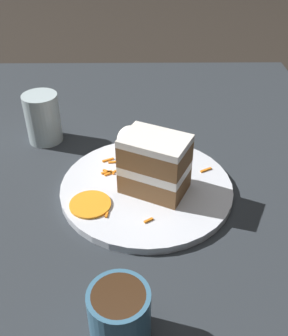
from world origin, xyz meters
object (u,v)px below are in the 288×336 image
Objects in this scene: cake_slice at (152,165)px; drinking_glass at (41,121)px; plate at (144,188)px; coffee_mug at (116,315)px; orange_garnish at (88,204)px; cream_dollop at (128,140)px.

cake_slice is 0.29m from drinking_glass.
plate is 0.28m from drinking_glass.
plate is 0.06m from cake_slice.
coffee_mug reaches higher than plate.
coffee_mug is (-0.22, -0.06, 0.03)m from orange_garnish.
cream_dollop reaches higher than orange_garnish.
coffee_mug is (-0.45, -0.18, -0.00)m from drinking_glass.
plate is at bearing 75.43° from cake_slice.
orange_garnish is (-0.04, 0.11, -0.05)m from cake_slice.
cake_slice is 1.23× the size of drinking_glass.
cream_dollop is at bearing -22.07° from orange_garnish.
coffee_mug reaches higher than orange_garnish.
coffee_mug is (-0.28, 0.04, 0.04)m from plate.
cake_slice reaches higher than orange_garnish.
orange_garnish is 0.67× the size of drinking_glass.
drinking_glass reaches higher than plate.
cream_dollop is at bearing 46.37° from cake_slice.
drinking_glass reaches higher than orange_garnish.
drinking_glass reaches higher than cream_dollop.
drinking_glass reaches higher than coffee_mug.
coffee_mug is at bearing 179.14° from cream_dollop.
cake_slice reaches higher than coffee_mug.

